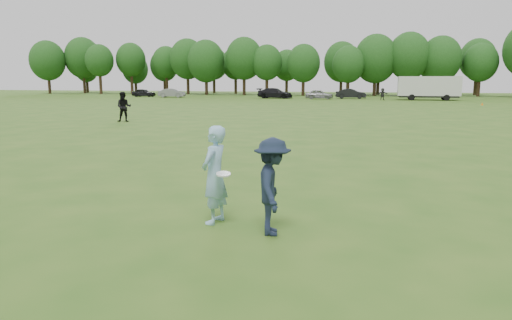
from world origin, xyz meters
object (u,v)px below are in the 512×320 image
object	(u,v)px
player_far_a	(124,107)
player_far_d	(383,94)
field_cone	(482,104)
car_e	(319,94)
car_b	(172,93)
car_f	(351,94)
car_a	(144,93)
thrower	(214,175)
car_d	(275,93)
defender	(272,186)
cargo_trailer	(429,87)

from	to	relation	value
player_far_a	player_far_d	xyz separation A→B (m)	(16.88, 38.67, -0.16)
player_far_d	field_cone	xyz separation A→B (m)	(10.26, -11.18, -0.67)
car_e	car_b	bearing A→B (deg)	83.83
player_far_a	field_cone	distance (m)	38.64
car_e	car_f	size ratio (longest dim) A/B	0.91
car_f	field_cone	bearing A→B (deg)	-135.47
car_a	car_f	size ratio (longest dim) A/B	0.87
car_f	player_far_a	bearing A→B (deg)	162.86
thrower	car_d	bearing A→B (deg)	-160.42
car_f	thrower	bearing A→B (deg)	179.72
defender	car_e	size ratio (longest dim) A/B	0.43
thrower	player_far_a	bearing A→B (deg)	-136.91
defender	cargo_trailer	bearing A→B (deg)	-20.99
car_e	cargo_trailer	xyz separation A→B (m)	(14.78, 0.15, 1.10)
car_d	cargo_trailer	distance (m)	21.54
defender	field_cone	distance (m)	48.41
defender	car_e	xyz separation A→B (m)	(-5.92, 58.70, -0.18)
player_far_a	car_d	world-z (taller)	player_far_a
player_far_a	car_b	distance (m)	42.86
thrower	car_a	world-z (taller)	thrower
car_a	defender	bearing A→B (deg)	-153.29
player_far_a	car_b	xyz separation A→B (m)	(-15.05, 40.13, -0.29)
field_cone	player_far_a	bearing A→B (deg)	-134.63
thrower	car_d	size ratio (longest dim) A/B	0.35
player_far_d	field_cone	bearing A→B (deg)	-66.23
thrower	car_b	size ratio (longest dim) A/B	0.45
thrower	cargo_trailer	distance (m)	59.35
defender	car_f	bearing A→B (deg)	-10.98
player_far_a	car_e	size ratio (longest dim) A/B	0.49
car_f	field_cone	distance (m)	20.69
car_a	car_b	distance (m)	6.20
thrower	cargo_trailer	xyz separation A→B (m)	(10.05, 58.49, 0.85)
player_far_d	car_f	bearing A→B (deg)	123.42
car_b	cargo_trailer	xyz separation A→B (m)	(37.94, -0.39, 1.09)
player_far_a	car_b	size ratio (longest dim) A/B	0.47
player_far_d	car_a	distance (m)	37.98
car_a	car_f	bearing A→B (deg)	-93.02
thrower	car_b	distance (m)	65.15
field_cone	cargo_trailer	bearing A→B (deg)	109.15
player_far_d	cargo_trailer	size ratio (longest dim) A/B	0.18
player_far_a	field_cone	bearing A→B (deg)	24.19
car_d	car_f	xyz separation A→B (m)	(11.09, 1.38, -0.04)
player_far_a	cargo_trailer	distance (m)	45.87
thrower	cargo_trailer	bearing A→B (deg)	178.93
defender	cargo_trailer	size ratio (longest dim) A/B	0.19
car_a	car_f	world-z (taller)	car_f
car_b	car_e	distance (m)	23.17
car_a	car_e	size ratio (longest dim) A/B	0.96
defender	car_a	xyz separation A→B (m)	(-34.98, 61.17, -0.21)
thrower	car_d	world-z (taller)	thrower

